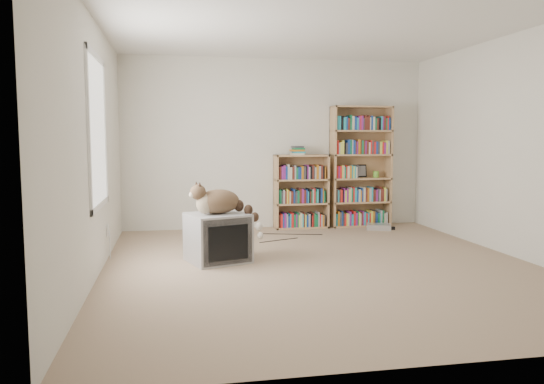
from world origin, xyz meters
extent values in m
cube|color=tan|center=(0.00, 0.00, 0.00)|extent=(4.50, 5.00, 0.01)
cube|color=silver|center=(0.00, 2.50, 1.25)|extent=(4.50, 0.02, 2.50)
cube|color=silver|center=(0.00, -2.50, 1.25)|extent=(4.50, 0.02, 2.50)
cube|color=silver|center=(-2.25, 0.00, 1.25)|extent=(0.02, 5.00, 2.50)
cube|color=silver|center=(2.25, 0.00, 1.25)|extent=(0.02, 5.00, 2.50)
cube|color=white|center=(0.00, 0.00, 2.50)|extent=(4.50, 5.00, 0.02)
cube|color=white|center=(-2.24, 0.20, 1.40)|extent=(0.02, 1.22, 1.52)
cube|color=#A5A5A8|center=(-1.05, 0.39, 0.26)|extent=(0.74, 0.71, 0.53)
cube|color=black|center=(-0.97, 0.15, 0.26)|extent=(0.54, 0.20, 0.48)
cube|color=black|center=(-0.96, 0.13, 0.25)|extent=(0.43, 0.15, 0.37)
cube|color=black|center=(-1.09, 0.51, 0.25)|extent=(0.44, 0.40, 0.32)
ellipsoid|color=#382517|center=(-1.04, 0.40, 0.65)|extent=(0.56, 0.45, 0.26)
ellipsoid|color=#382517|center=(-0.93, 0.44, 0.64)|extent=(0.28, 0.30, 0.20)
ellipsoid|color=tan|center=(-1.19, 0.33, 0.64)|extent=(0.24, 0.24, 0.22)
ellipsoid|color=#382517|center=(-1.26, 0.32, 0.77)|extent=(0.21, 0.21, 0.16)
sphere|color=beige|center=(-1.32, 0.30, 0.74)|extent=(0.08, 0.08, 0.07)
cone|color=black|center=(-1.25, 0.28, 0.84)|extent=(0.08, 0.09, 0.08)
cone|color=black|center=(-1.28, 0.37, 0.84)|extent=(0.08, 0.09, 0.08)
cube|color=#A67A53|center=(0.84, 2.34, 0.91)|extent=(0.02, 0.30, 1.81)
cube|color=#A67A53|center=(1.72, 2.34, 0.91)|extent=(0.02, 0.30, 1.81)
cube|color=#A67A53|center=(1.28, 2.48, 0.91)|extent=(0.91, 0.03, 1.81)
cube|color=#A67A53|center=(1.28, 2.34, 1.80)|extent=(0.91, 0.30, 0.02)
cube|color=#A67A53|center=(1.28, 2.34, 0.01)|extent=(0.91, 0.30, 0.03)
cube|color=#A67A53|center=(1.28, 2.34, 0.37)|extent=(0.91, 0.30, 0.03)
cube|color=#A67A53|center=(1.28, 2.34, 0.73)|extent=(0.91, 0.30, 0.02)
cube|color=#A67A53|center=(1.28, 2.34, 1.08)|extent=(0.91, 0.30, 0.02)
cube|color=#A67A53|center=(1.28, 2.34, 1.44)|extent=(0.91, 0.30, 0.02)
cube|color=red|center=(1.28, 2.34, 0.12)|extent=(0.83, 0.24, 0.19)
cube|color=navy|center=(1.28, 2.34, 0.48)|extent=(0.83, 0.24, 0.19)
cube|color=#12673E|center=(1.28, 2.34, 0.83)|extent=(0.83, 0.24, 0.19)
cube|color=beige|center=(1.28, 2.34, 1.19)|extent=(0.83, 0.24, 0.19)
cube|color=black|center=(1.28, 2.34, 1.55)|extent=(0.83, 0.24, 0.19)
cube|color=#A67A53|center=(-0.03, 2.34, 0.55)|extent=(0.02, 0.30, 1.09)
cube|color=#A67A53|center=(0.74, 2.34, 0.55)|extent=(0.02, 0.30, 1.09)
cube|color=#A67A53|center=(0.35, 2.48, 0.55)|extent=(0.79, 0.03, 1.09)
cube|color=#A67A53|center=(0.35, 2.34, 1.08)|extent=(0.79, 0.30, 0.02)
cube|color=#A67A53|center=(0.35, 2.34, 0.01)|extent=(0.79, 0.30, 0.03)
cube|color=#A67A53|center=(0.35, 2.34, 0.37)|extent=(0.79, 0.30, 0.03)
cube|color=#A67A53|center=(0.35, 2.34, 0.72)|extent=(0.79, 0.30, 0.02)
cube|color=red|center=(0.35, 2.34, 0.12)|extent=(0.71, 0.24, 0.19)
cube|color=navy|center=(0.35, 2.34, 0.48)|extent=(0.71, 0.24, 0.19)
cube|color=#12673E|center=(0.35, 2.34, 0.83)|extent=(0.71, 0.24, 0.19)
cube|color=red|center=(0.30, 2.33, 1.15)|extent=(0.18, 0.24, 0.13)
cylinder|color=#6FBA35|center=(1.52, 2.34, 0.79)|extent=(0.09, 0.09, 0.10)
cube|color=black|center=(1.33, 2.44, 0.84)|extent=(0.15, 0.05, 0.19)
cube|color=silver|center=(1.44, 1.99, 0.04)|extent=(0.41, 0.36, 0.08)
cube|color=silver|center=(-2.24, 0.74, 0.32)|extent=(0.01, 0.08, 0.13)
camera|label=1|loc=(-1.52, -5.27, 1.34)|focal=35.00mm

